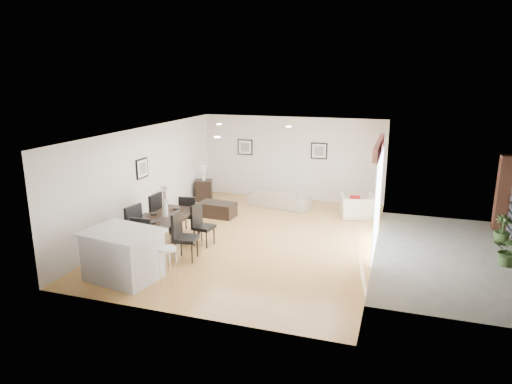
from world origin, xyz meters
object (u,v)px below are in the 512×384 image
(dining_chair_enear, at_px, (182,233))
(bar_stool, at_px, (167,253))
(dining_chair_head, at_px, (139,241))
(sofa, at_px, (279,198))
(dining_chair_foot, at_px, (189,212))
(dining_table, at_px, (166,220))
(dining_chair_wnear, at_px, (130,226))
(armchair, at_px, (358,206))
(coffee_table, at_px, (217,209))
(dining_chair_wfar, at_px, (152,214))
(dining_chair_efar, at_px, (201,222))
(side_table, at_px, (204,190))
(kitchen_island, at_px, (123,254))

(dining_chair_enear, xyz_separation_m, bar_stool, (0.33, -1.25, 0.06))
(dining_chair_head, bearing_deg, sofa, 72.47)
(dining_chair_foot, bearing_deg, dining_table, 80.88)
(dining_chair_wnear, distance_m, dining_chair_head, 0.94)
(armchair, xyz_separation_m, coffee_table, (-3.91, -1.17, -0.12))
(dining_chair_wfar, bearing_deg, coffee_table, 161.44)
(armchair, relative_size, dining_chair_enear, 0.92)
(armchair, xyz_separation_m, dining_table, (-4.07, -3.87, 0.38))
(dining_chair_wfar, relative_size, dining_chair_efar, 1.18)
(sofa, bearing_deg, armchair, -177.49)
(dining_chair_wfar, height_order, coffee_table, dining_chair_wfar)
(sofa, xyz_separation_m, dining_table, (-1.62, -4.24, 0.43))
(dining_chair_foot, bearing_deg, coffee_table, -104.15)
(dining_chair_wnear, xyz_separation_m, dining_chair_enear, (1.32, 0.00, -0.03))
(dining_chair_wnear, distance_m, side_table, 4.70)
(coffee_table, bearing_deg, sofa, 49.91)
(side_table, distance_m, bar_stool, 6.24)
(dining_chair_foot, bearing_deg, side_table, -81.24)
(dining_chair_head, height_order, bar_stool, dining_chair_head)
(sofa, relative_size, dining_chair_head, 1.79)
(dining_chair_wfar, bearing_deg, dining_chair_foot, 138.16)
(dining_chair_wnear, relative_size, dining_chair_efar, 1.15)
(dining_chair_enear, xyz_separation_m, kitchen_island, (-0.67, -1.25, -0.10))
(dining_chair_enear, distance_m, side_table, 4.94)
(coffee_table, distance_m, side_table, 1.85)
(dining_chair_head, distance_m, side_table, 5.44)
(dining_chair_wnear, bearing_deg, coffee_table, 175.60)
(dining_chair_efar, relative_size, dining_chair_foot, 1.01)
(sofa, xyz_separation_m, coffee_table, (-1.46, -1.54, -0.07))
(armchair, height_order, dining_chair_foot, dining_chair_foot)
(sofa, height_order, dining_chair_head, dining_chair_head)
(dining_chair_head, bearing_deg, coffee_table, 86.73)
(armchair, bearing_deg, dining_chair_head, 35.82)
(dining_chair_wnear, bearing_deg, dining_table, 136.70)
(dining_chair_wfar, bearing_deg, side_table, -174.26)
(dining_chair_wnear, xyz_separation_m, kitchen_island, (0.65, -1.25, -0.13))
(dining_chair_enear, distance_m, coffee_table, 3.25)
(armchair, relative_size, dining_chair_wfar, 0.85)
(dining_chair_wnear, bearing_deg, dining_chair_wfar, -170.21)
(dining_chair_head, bearing_deg, dining_table, 89.10)
(armchair, xyz_separation_m, kitchen_island, (-4.08, -5.61, 0.19))
(armchair, distance_m, side_table, 5.01)
(sofa, height_order, coffee_table, sofa)
(armchair, bearing_deg, kitchen_island, 38.75)
(dining_chair_wnear, distance_m, dining_chair_foot, 1.79)
(dining_chair_wfar, bearing_deg, dining_table, 55.85)
(dining_chair_wnear, height_order, dining_chair_foot, dining_chair_wnear)
(dining_chair_enear, xyz_separation_m, dining_chair_foot, (-0.65, 1.66, -0.06))
(armchair, relative_size, dining_chair_wnear, 0.87)
(dining_table, xyz_separation_m, dining_chair_enear, (0.66, -0.48, -0.10))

